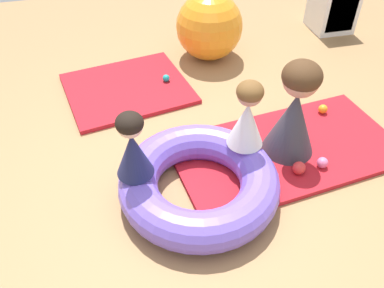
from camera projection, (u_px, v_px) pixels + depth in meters
name	position (u px, v px, depth m)	size (l,w,h in m)	color
ground_plane	(211.00, 197.00, 2.80)	(8.00, 8.00, 0.00)	#9E7549
gym_mat_front	(128.00, 88.00, 3.79)	(1.11, 0.97, 0.04)	#B21923
gym_mat_far_left	(286.00, 150.00, 3.14)	(1.76, 0.93, 0.04)	#B21923
inflatable_cushion	(199.00, 182.00, 2.73)	(1.10, 1.10, 0.27)	#7056D1
child_in_white	(247.00, 115.00, 2.67)	(0.33, 0.33, 0.50)	white
child_in_navy	(132.00, 146.00, 2.46)	(0.31, 0.31, 0.48)	navy
adult_seated	(295.00, 110.00, 2.88)	(0.53, 0.53, 0.77)	#383842
play_ball_pink	(322.00, 163.00, 2.95)	(0.08, 0.08, 0.08)	pink
play_ball_orange	(323.00, 109.00, 3.45)	(0.08, 0.08, 0.08)	orange
play_ball_red	(299.00, 168.00, 2.89)	(0.10, 0.10, 0.10)	red
play_ball_teal	(166.00, 78.00, 3.83)	(0.07, 0.07, 0.07)	teal
play_ball_blue	(202.00, 146.00, 3.07)	(0.09, 0.09, 0.09)	blue
exercise_ball_large	(209.00, 27.00, 4.06)	(0.68, 0.68, 0.68)	orange
storage_cube	(334.00, 6.00, 4.59)	(0.44, 0.44, 0.56)	silver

